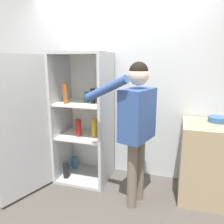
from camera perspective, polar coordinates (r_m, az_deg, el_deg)
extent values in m
plane|color=#4C4742|center=(2.71, -4.74, -23.74)|extent=(12.00, 12.00, 0.00)
cube|color=silver|center=(3.12, 1.54, 6.67)|extent=(7.00, 0.06, 2.55)
cube|color=#B7BABC|center=(3.31, -6.92, -16.04)|extent=(0.70, 0.62, 0.04)
cube|color=#B7BABC|center=(2.89, -7.88, 14.97)|extent=(0.70, 0.62, 0.04)
cube|color=white|center=(3.25, -5.26, -0.36)|extent=(0.70, 0.03, 1.67)
cube|color=#B7BABC|center=(3.14, -12.90, -1.12)|extent=(0.03, 0.62, 1.67)
cube|color=#B7BABC|center=(2.87, -1.32, -2.12)|extent=(0.04, 0.62, 1.67)
cube|color=white|center=(3.06, -7.23, -6.02)|extent=(0.63, 0.55, 0.02)
cube|color=white|center=(2.94, -7.49, 2.33)|extent=(0.63, 0.55, 0.02)
cube|color=#B7BABC|center=(2.73, -22.33, -3.96)|extent=(0.27, 0.67, 1.67)
cylinder|color=#9E4C19|center=(2.86, -12.06, 4.70)|extent=(0.06, 0.06, 0.26)
cylinder|color=teal|center=(2.94, -6.74, 3.94)|extent=(0.07, 0.07, 0.14)
cylinder|color=#B78C1E|center=(2.93, -4.60, -4.12)|extent=(0.09, 0.09, 0.24)
cylinder|color=maroon|center=(2.97, -8.78, -4.12)|extent=(0.08, 0.08, 0.23)
cylinder|color=black|center=(3.21, -11.95, -14.48)|extent=(0.08, 0.08, 0.24)
cylinder|color=#9E4C19|center=(2.98, -3.67, 4.19)|extent=(0.06, 0.06, 0.14)
cylinder|color=teal|center=(3.44, -9.69, -12.92)|extent=(0.08, 0.08, 0.18)
cylinder|color=black|center=(2.83, -5.05, 4.21)|extent=(0.06, 0.06, 0.19)
cylinder|color=#726656|center=(2.54, 5.28, -16.01)|extent=(0.11, 0.11, 0.79)
cylinder|color=#726656|center=(2.68, 7.19, -14.41)|extent=(0.11, 0.11, 0.79)
cube|color=#335193|center=(2.36, 6.67, -0.67)|extent=(0.36, 0.49, 0.56)
sphere|color=beige|center=(2.30, 6.95, 9.55)|extent=(0.22, 0.22, 0.22)
sphere|color=black|center=(2.30, 6.98, 10.49)|extent=(0.20, 0.20, 0.20)
cylinder|color=#335193|center=(2.23, -1.53, 6.08)|extent=(0.52, 0.23, 0.30)
cylinder|color=#335193|center=(2.58, 9.19, -0.20)|extent=(0.09, 0.09, 0.53)
cube|color=tan|center=(2.89, 23.51, -11.75)|extent=(0.60, 0.64, 0.93)
cylinder|color=#335B8E|center=(2.84, 25.90, -1.76)|extent=(0.22, 0.22, 0.06)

